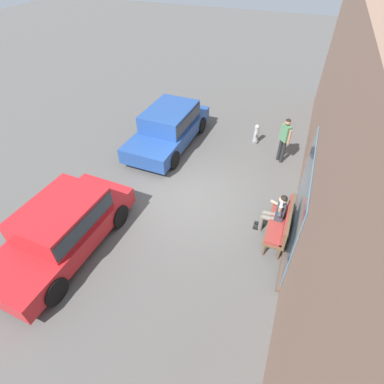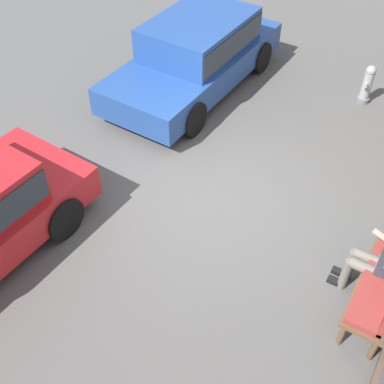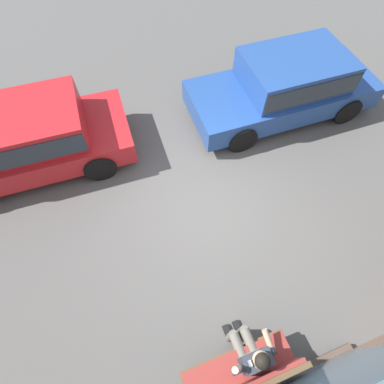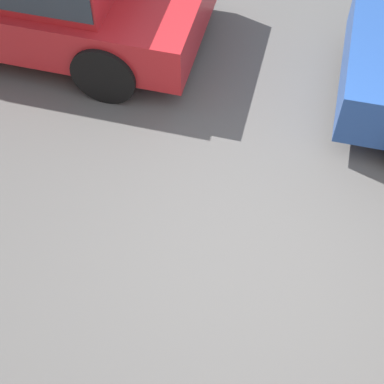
% 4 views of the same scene
% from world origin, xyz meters
% --- Properties ---
extents(ground_plane, '(60.00, 60.00, 0.00)m').
position_xyz_m(ground_plane, '(0.00, 0.00, 0.00)').
color(ground_plane, '#565451').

